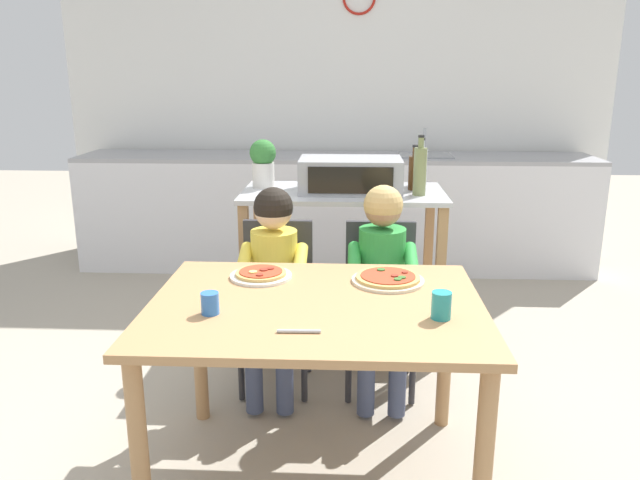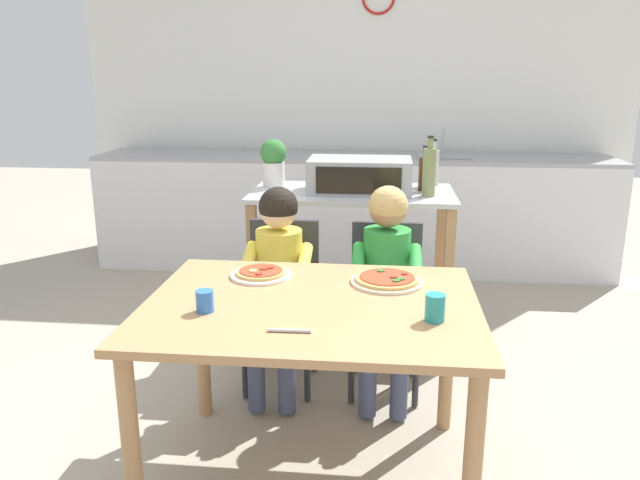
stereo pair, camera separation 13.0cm
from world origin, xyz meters
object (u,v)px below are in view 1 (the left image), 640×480
object	(u,v)px
kitchen_island_cart	(343,243)
dining_chair_left	(277,292)
dining_table	(316,327)
drinking_cup_teal	(441,305)
pizza_plate_cream	(388,279)
toaster_oven	(351,175)
pizza_plate_white	(261,274)
dining_chair_right	(380,294)
bottle_squat_spirits	(420,170)
potted_herb_plant	(263,162)
serving_spoon	(299,331)
drinking_cup_blue	(210,303)
child_in_yellow_shirt	(273,268)
bottle_clear_vinegar	(415,171)
bottle_brown_beer	(421,166)
child_in_green_shirt	(382,269)

from	to	relation	value
kitchen_island_cart	dining_chair_left	distance (m)	0.58
dining_table	dining_chair_left	size ratio (longest dim) A/B	1.48
drinking_cup_teal	pizza_plate_cream	bearing A→B (deg)	113.19
toaster_oven	pizza_plate_white	bearing A→B (deg)	-110.52
dining_chair_right	bottle_squat_spirits	bearing A→B (deg)	60.68
toaster_oven	pizza_plate_white	world-z (taller)	toaster_oven
potted_herb_plant	serving_spoon	size ratio (longest dim) A/B	1.91
pizza_plate_cream	drinking_cup_blue	bearing A→B (deg)	-150.03
bottle_squat_spirits	child_in_yellow_shirt	xyz separation A→B (m)	(-0.72, -0.50, -0.39)
potted_herb_plant	child_in_yellow_shirt	size ratio (longest dim) A/B	0.27
dining_chair_left	drinking_cup_teal	size ratio (longest dim) A/B	8.66
kitchen_island_cart	potted_herb_plant	world-z (taller)	potted_herb_plant
potted_herb_plant	drinking_cup_teal	distance (m)	1.68
bottle_clear_vinegar	dining_chair_left	world-z (taller)	bottle_clear_vinegar
drinking_cup_teal	bottle_clear_vinegar	bearing A→B (deg)	88.30
potted_herb_plant	child_in_yellow_shirt	bearing A→B (deg)	-79.15
kitchen_island_cart	pizza_plate_white	world-z (taller)	kitchen_island_cart
pizza_plate_white	drinking_cup_blue	xyz separation A→B (m)	(-0.12, -0.39, 0.03)
bottle_brown_beer	dining_chair_right	xyz separation A→B (m)	(-0.25, -0.69, -0.53)
bottle_clear_vinegar	dining_chair_left	size ratio (longest dim) A/B	0.30
dining_chair_left	child_in_green_shirt	distance (m)	0.55
child_in_yellow_shirt	pizza_plate_cream	size ratio (longest dim) A/B	3.47
toaster_oven	bottle_squat_spirits	bearing A→B (deg)	-11.75
bottle_squat_spirits	drinking_cup_blue	xyz separation A→B (m)	(-0.84, -1.27, -0.27)
dining_chair_left	kitchen_island_cart	bearing A→B (deg)	56.00
dining_chair_left	child_in_green_shirt	xyz separation A→B (m)	(0.51, -0.12, 0.17)
bottle_clear_vinegar	child_in_green_shirt	bearing A→B (deg)	-107.09
dining_table	dining_chair_left	xyz separation A→B (m)	(-0.24, 0.77, -0.15)
potted_herb_plant	dining_chair_left	world-z (taller)	potted_herb_plant
bottle_squat_spirits	pizza_plate_cream	world-z (taller)	bottle_squat_spirits
bottle_clear_vinegar	potted_herb_plant	bearing A→B (deg)	177.70
toaster_oven	pizza_plate_white	distance (m)	1.05
dining_chair_right	pizza_plate_white	size ratio (longest dim) A/B	3.26
toaster_oven	dining_chair_right	size ratio (longest dim) A/B	0.67
bottle_clear_vinegar	pizza_plate_white	distance (m)	1.28
dining_table	drinking_cup_teal	xyz separation A→B (m)	(0.43, -0.13, 0.15)
bottle_clear_vinegar	bottle_brown_beer	bearing A→B (deg)	72.47
potted_herb_plant	dining_chair_right	size ratio (longest dim) A/B	0.33
potted_herb_plant	drinking_cup_teal	world-z (taller)	potted_herb_plant
kitchen_island_cart	dining_chair_right	distance (m)	0.52
dining_table	drinking_cup_blue	xyz separation A→B (m)	(-0.36, -0.13, 0.14)
toaster_oven	bottle_squat_spirits	distance (m)	0.37
potted_herb_plant	child_in_yellow_shirt	distance (m)	0.80
kitchen_island_cart	child_in_yellow_shirt	bearing A→B (deg)	-118.11
child_in_yellow_shirt	serving_spoon	distance (m)	0.94
dining_chair_left	serving_spoon	bearing A→B (deg)	-79.23
dining_chair_right	drinking_cup_teal	distance (m)	0.96
bottle_squat_spirits	dining_chair_left	world-z (taller)	bottle_squat_spirits
bottle_brown_beer	drinking_cup_teal	xyz separation A→B (m)	(-0.09, -1.59, -0.23)
bottle_brown_beer	pizza_plate_cream	distance (m)	1.28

